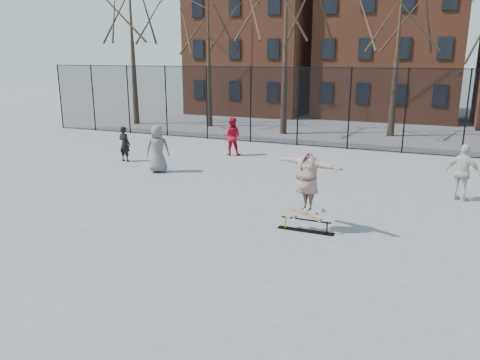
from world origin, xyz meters
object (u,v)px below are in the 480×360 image
at_px(skate_rail, 306,226).
at_px(skateboard, 306,217).
at_px(bystander_red, 232,136).
at_px(bystander_white, 463,173).
at_px(bystander_grey, 158,149).
at_px(skater, 307,186).
at_px(bystander_black, 125,144).

height_order(skate_rail, skateboard, skateboard).
height_order(bystander_red, bystander_white, bystander_white).
xyz_separation_m(skate_rail, bystander_white, (3.88, 4.61, 0.78)).
height_order(skate_rail, bystander_grey, bystander_grey).
relative_size(skateboard, bystander_grey, 0.50).
distance_m(skater, bystander_grey, 8.25).
relative_size(skateboard, bystander_white, 0.51).
bearing_deg(skate_rail, bystander_red, 124.90).
xyz_separation_m(bystander_grey, bystander_white, (11.03, 0.51, -0.03)).
height_order(skater, bystander_grey, skater).
distance_m(skate_rail, bystander_white, 6.08).
xyz_separation_m(skate_rail, skater, (-0.01, 0.00, 1.11)).
distance_m(skate_rail, skater, 1.11).
distance_m(bystander_grey, bystander_red, 4.41).
bearing_deg(bystander_black, bystander_grey, 161.16).
bearing_deg(skateboard, bystander_white, 49.89).
bearing_deg(bystander_white, bystander_grey, 25.48).
xyz_separation_m(skater, bystander_white, (3.89, 4.61, -0.32)).
bearing_deg(bystander_grey, skate_rail, 120.75).
bearing_deg(bystander_black, skateboard, 157.52).
distance_m(skateboard, skater, 0.85).
bearing_deg(skateboard, bystander_red, 124.85).
xyz_separation_m(skate_rail, bystander_red, (-5.79, 8.30, 0.75)).
xyz_separation_m(skate_rail, bystander_black, (-9.59, 5.23, 0.64)).
height_order(bystander_grey, bystander_black, bystander_grey).
bearing_deg(bystander_white, skate_rail, 72.79).
bearing_deg(skateboard, bystander_grey, 150.16).
height_order(bystander_grey, bystander_white, bystander_grey).
xyz_separation_m(skateboard, skater, (0.00, 0.00, 0.85)).
bearing_deg(bystander_white, skateboard, 72.71).
distance_m(skate_rail, bystander_red, 10.14).
height_order(skate_rail, bystander_black, bystander_black).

